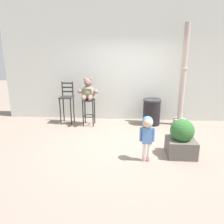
% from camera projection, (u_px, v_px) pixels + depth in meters
% --- Properties ---
extents(ground_plane, '(24.00, 24.00, 0.00)m').
position_uv_depth(ground_plane, '(129.00, 144.00, 4.74)').
color(ground_plane, gray).
extents(building_wall, '(7.77, 0.30, 3.60)m').
position_uv_depth(building_wall, '(130.00, 61.00, 6.26)').
color(building_wall, silver).
rests_on(building_wall, ground_plane).
extents(bar_stool_with_teddy, '(0.38, 0.38, 0.76)m').
position_uv_depth(bar_stool_with_teddy, '(89.00, 107.00, 5.91)').
color(bar_stool_with_teddy, '#29292C').
rests_on(bar_stool_with_teddy, ground_plane).
extents(teddy_bear, '(0.58, 0.52, 0.60)m').
position_uv_depth(teddy_bear, '(88.00, 92.00, 5.76)').
color(teddy_bear, '#82645B').
rests_on(teddy_bear, bar_stool_with_teddy).
extents(child_walking, '(0.28, 0.22, 0.88)m').
position_uv_depth(child_walking, '(147.00, 129.00, 3.81)').
color(child_walking, '#D89FA3').
rests_on(child_walking, ground_plane).
extents(trash_bin, '(0.52, 0.52, 0.74)m').
position_uv_depth(trash_bin, '(152.00, 112.00, 6.01)').
color(trash_bin, black).
rests_on(trash_bin, ground_plane).
extents(lamppost, '(0.36, 0.36, 2.78)m').
position_uv_depth(lamppost, '(182.00, 87.00, 5.77)').
color(lamppost, '#ADAD98').
rests_on(lamppost, ground_plane).
extents(bar_chair_empty, '(0.37, 0.37, 1.21)m').
position_uv_depth(bar_chair_empty, '(67.00, 100.00, 6.06)').
color(bar_chair_empty, '#29292C').
rests_on(bar_chair_empty, ground_plane).
extents(planter_with_shrub, '(0.55, 0.55, 0.75)m').
position_uv_depth(planter_with_shrub, '(181.00, 139.00, 4.11)').
color(planter_with_shrub, '#5D5951').
rests_on(planter_with_shrub, ground_plane).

